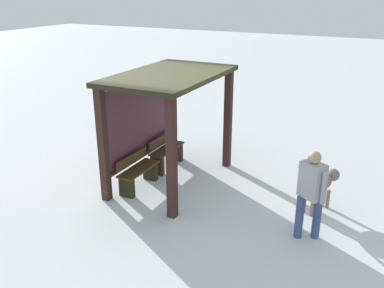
{
  "coord_description": "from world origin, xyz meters",
  "views": [
    {
      "loc": [
        -7.3,
        -4.17,
        4.06
      ],
      "look_at": [
        0.12,
        -0.44,
        0.9
      ],
      "focal_mm": 39.22,
      "sensor_mm": 36.0,
      "label": 1
    }
  ],
  "objects_px": {
    "bench_center_inside": "(166,153)",
    "person_walking": "(311,189)",
    "dog": "(320,184)",
    "bus_shelter": "(161,101)",
    "bench_left_inside": "(138,173)"
  },
  "relations": [
    {
      "from": "bench_center_inside",
      "to": "dog",
      "type": "xyz_separation_m",
      "value": [
        -0.41,
        -3.61,
        0.17
      ]
    },
    {
      "from": "bench_left_inside",
      "to": "bench_center_inside",
      "type": "bearing_deg",
      "value": -0.06
    },
    {
      "from": "bench_center_inside",
      "to": "person_walking",
      "type": "relative_size",
      "value": 0.69
    },
    {
      "from": "bus_shelter",
      "to": "person_walking",
      "type": "distance_m",
      "value": 3.61
    },
    {
      "from": "person_walking",
      "to": "dog",
      "type": "xyz_separation_m",
      "value": [
        1.09,
        0.02,
        -0.4
      ]
    },
    {
      "from": "bus_shelter",
      "to": "dog",
      "type": "relative_size",
      "value": 2.79
    },
    {
      "from": "bench_left_inside",
      "to": "bus_shelter",
      "type": "bearing_deg",
      "value": -22.42
    },
    {
      "from": "bench_center_inside",
      "to": "person_walking",
      "type": "bearing_deg",
      "value": -112.45
    },
    {
      "from": "bus_shelter",
      "to": "bench_center_inside",
      "type": "relative_size",
      "value": 2.68
    },
    {
      "from": "bus_shelter",
      "to": "bench_center_inside",
      "type": "bearing_deg",
      "value": 22.31
    },
    {
      "from": "bench_center_inside",
      "to": "dog",
      "type": "distance_m",
      "value": 3.64
    },
    {
      "from": "bench_center_inside",
      "to": "bus_shelter",
      "type": "bearing_deg",
      "value": -157.69
    },
    {
      "from": "dog",
      "to": "person_walking",
      "type": "bearing_deg",
      "value": -178.99
    },
    {
      "from": "bus_shelter",
      "to": "dog",
      "type": "xyz_separation_m",
      "value": [
        0.19,
        -3.36,
        -1.26
      ]
    },
    {
      "from": "bench_center_inside",
      "to": "person_walking",
      "type": "distance_m",
      "value": 3.97
    }
  ]
}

